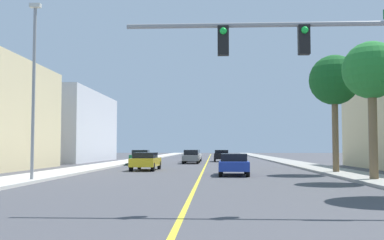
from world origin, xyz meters
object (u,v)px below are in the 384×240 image
Objects in this scene: car_black at (221,155)px; car_green at (141,157)px; street_lamp at (34,82)px; palm_mid at (372,72)px; palm_far at (334,81)px; car_gray at (191,157)px; car_white at (192,155)px; car_blue at (234,164)px; traffic_signal_mast at (361,58)px; car_yellow at (146,161)px.

car_green is at bearing -127.33° from car_black.
street_lamp is 1.27× the size of palm_mid.
palm_mid is 1.77× the size of car_green.
car_gray is at bearing 119.10° from palm_far.
car_white is at bearing 78.69° from street_lamp.
car_green is at bearing 119.61° from car_blue.
traffic_signal_mast reaches higher than car_blue.
car_green is at bearing -112.47° from car_white.
car_green is at bearing -139.06° from car_gray.
car_yellow is at bearing -106.13° from car_black.
palm_mid reaches higher than car_blue.
car_gray is 1.07× the size of car_white.
car_gray is at bearing -85.50° from car_white.
car_yellow is at bearing -100.05° from car_gray.
car_gray is 1.14× the size of car_green.
palm_mid is at bearing 69.55° from traffic_signal_mast.
street_lamp is 17.09m from palm_mid.
palm_far is at bearing 90.88° from palm_mid.
car_gray reaches higher than car_white.
car_gray is at bearing -141.66° from car_green.
car_blue is at bearing -79.29° from car_gray.
car_blue is at bearing 100.61° from traffic_signal_mast.
palm_mid is at bearing -77.72° from car_black.
palm_far is at bearing -63.81° from car_white.
car_white is (6.42, 32.11, -4.26)m from street_lamp.
car_gray is 1.00× the size of car_yellow.
car_blue is at bearing -166.14° from palm_far.
traffic_signal_mast is 16.14m from car_blue.
car_green is (-8.46, 16.14, 0.05)m from car_blue.
palm_far is at bearing 15.79° from car_blue.
palm_mid is 6.73m from palm_far.
palm_far is at bearing -60.44° from car_gray.
street_lamp is 22.77m from car_green.
street_lamp is at bearing -106.98° from car_black.
car_black reaches higher than car_yellow.
palm_mid is (3.89, 10.43, 1.31)m from traffic_signal_mast.
car_blue is at bearing -40.97° from car_yellow.
car_gray is 7.46m from car_black.
car_black is (-0.33, 26.91, 0.03)m from car_blue.
street_lamp is at bearing -103.57° from car_gray.
car_black is (8.14, 10.77, -0.02)m from car_green.
street_lamp is 12.71m from car_blue.
palm_far reaches higher than car_blue.
car_yellow is (-9.26, 21.15, -3.51)m from traffic_signal_mast.
palm_far is (-0.10, 6.70, 0.52)m from palm_mid.
street_lamp is at bearing -147.09° from car_blue.
car_gray is 20.57m from car_blue.
palm_mid is 33.13m from car_white.
traffic_signal_mast is at bearing -102.46° from palm_far.
traffic_signal_mast is at bearing -110.45° from palm_mid.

